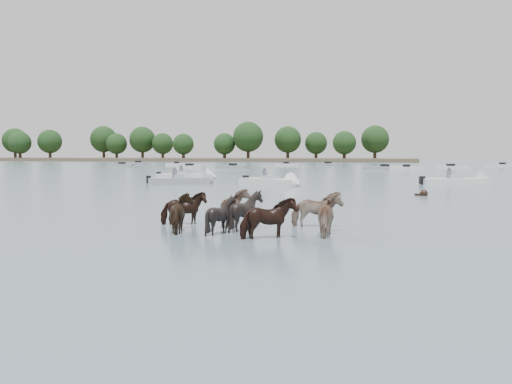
# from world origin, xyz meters

# --- Properties ---
(ground) EXTENTS (400.00, 400.00, 0.00)m
(ground) POSITION_xyz_m (0.00, 0.00, 0.00)
(ground) COLOR slate
(ground) RESTS_ON ground
(shoreline) EXTENTS (160.00, 30.00, 1.00)m
(shoreline) POSITION_xyz_m (-70.00, 150.00, 0.50)
(shoreline) COLOR #4C4233
(shoreline) RESTS_ON ground
(pony_herd) EXTENTS (6.63, 3.96, 1.36)m
(pony_herd) POSITION_xyz_m (-0.19, 0.04, 0.50)
(pony_herd) COLOR black
(pony_herd) RESTS_ON ground
(swimming_pony) EXTENTS (0.72, 0.44, 0.44)m
(swimming_pony) POSITION_xyz_m (5.53, 15.65, 0.10)
(swimming_pony) COLOR black
(swimming_pony) RESTS_ON ground
(motorboat_a) EXTENTS (5.34, 3.47, 1.92)m
(motorboat_a) POSITION_xyz_m (-11.52, 23.52, 0.23)
(motorboat_a) COLOR gray
(motorboat_a) RESTS_ON ground
(motorboat_b) EXTENTS (5.59, 4.18, 1.92)m
(motorboat_b) POSITION_xyz_m (-4.42, 23.11, 0.23)
(motorboat_b) COLOR silver
(motorboat_b) RESTS_ON ground
(motorboat_c) EXTENTS (5.82, 3.72, 1.92)m
(motorboat_c) POSITION_xyz_m (9.06, 28.00, 0.23)
(motorboat_c) COLOR silver
(motorboat_c) RESTS_ON ground
(motorboat_f) EXTENTS (5.76, 2.35, 1.92)m
(motorboat_f) POSITION_xyz_m (-14.19, 31.30, 0.23)
(motorboat_f) COLOR silver
(motorboat_f) RESTS_ON ground
(distant_flotilla) EXTENTS (103.70, 30.08, 0.93)m
(distant_flotilla) POSITION_xyz_m (1.63, 73.14, 0.26)
(distant_flotilla) COLOR gray
(distant_flotilla) RESTS_ON ground
(treeline) EXTENTS (144.34, 23.37, 12.38)m
(treeline) POSITION_xyz_m (-71.27, 150.90, 6.64)
(treeline) COLOR #382619
(treeline) RESTS_ON ground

